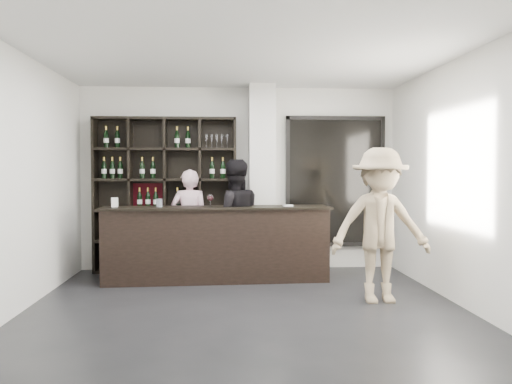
{
  "coord_description": "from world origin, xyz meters",
  "views": [
    {
      "loc": [
        -0.26,
        -5.93,
        1.57
      ],
      "look_at": [
        0.17,
        1.1,
        1.3
      ],
      "focal_mm": 38.0,
      "sensor_mm": 36.0,
      "label": 1
    }
  ],
  "objects": [
    {
      "name": "glass_panel",
      "position": [
        1.55,
        2.69,
        1.4
      ],
      "size": [
        1.6,
        0.08,
        2.1
      ],
      "color": "black",
      "rests_on": "floor"
    },
    {
      "name": "taster_pink",
      "position": [
        -0.77,
        2.4,
        0.8
      ],
      "size": [
        0.61,
        0.43,
        1.59
      ],
      "primitive_type": "imported",
      "rotation": [
        0.0,
        0.0,
        3.05
      ],
      "color": "#FFCDD9",
      "rests_on": "floor"
    },
    {
      "name": "wine_shelf",
      "position": [
        -1.15,
        2.57,
        1.2
      ],
      "size": [
        2.2,
        0.35,
        2.4
      ],
      "primitive_type": null,
      "color": "black",
      "rests_on": "floor"
    },
    {
      "name": "taster_black",
      "position": [
        -0.1,
        1.92,
        0.87
      ],
      "size": [
        0.96,
        0.81,
        1.74
      ],
      "primitive_type": "imported",
      "rotation": [
        0.0,
        0.0,
        3.34
      ],
      "color": "black",
      "rests_on": "floor"
    },
    {
      "name": "napkin_stack",
      "position": [
        0.67,
        1.76,
        1.08
      ],
      "size": [
        0.14,
        0.14,
        0.02
      ],
      "primitive_type": "cube",
      "rotation": [
        0.0,
        0.0,
        0.09
      ],
      "color": "white",
      "rests_on": "tasting_counter"
    },
    {
      "name": "customer",
      "position": [
        1.62,
        0.4,
        0.92
      ],
      "size": [
        1.2,
        0.7,
        1.85
      ],
      "primitive_type": "imported",
      "rotation": [
        0.0,
        0.0,
        0.01
      ],
      "color": "#9E8867",
      "rests_on": "floor"
    },
    {
      "name": "card_stand",
      "position": [
        -1.78,
        1.75,
        1.13
      ],
      "size": [
        0.1,
        0.07,
        0.13
      ],
      "primitive_type": "cube",
      "rotation": [
        0.0,
        0.0,
        0.38
      ],
      "color": "white",
      "rests_on": "tasting_counter"
    },
    {
      "name": "floor",
      "position": [
        0.0,
        0.0,
        -0.01
      ],
      "size": [
        5.0,
        5.5,
        0.01
      ],
      "primitive_type": "cube",
      "color": "black",
      "rests_on": "ground"
    },
    {
      "name": "tasting_counter",
      "position": [
        -0.35,
        1.75,
        0.53
      ],
      "size": [
        3.23,
        0.67,
        1.06
      ],
      "rotation": [
        0.0,
        0.0,
        0.05
      ],
      "color": "black",
      "rests_on": "floor"
    },
    {
      "name": "structural_column",
      "position": [
        0.35,
        2.47,
        1.45
      ],
      "size": [
        0.4,
        0.4,
        2.9
      ],
      "primitive_type": "cube",
      "color": "silver",
      "rests_on": "floor"
    },
    {
      "name": "spit_cup",
      "position": [
        -1.15,
        1.74,
        1.12
      ],
      "size": [
        0.11,
        0.11,
        0.12
      ],
      "primitive_type": "cylinder",
      "rotation": [
        0.0,
        0.0,
        0.31
      ],
      "color": "#A8B7C9",
      "rests_on": "tasting_counter"
    },
    {
      "name": "wine_glass",
      "position": [
        -0.44,
        1.75,
        1.17
      ],
      "size": [
        0.11,
        0.11,
        0.2
      ],
      "primitive_type": null,
      "rotation": [
        0.0,
        0.0,
        -0.33
      ],
      "color": "white",
      "rests_on": "tasting_counter"
    }
  ]
}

